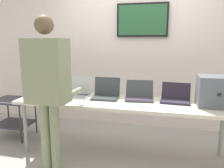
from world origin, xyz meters
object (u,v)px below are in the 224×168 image
(laptop_station_4, at_px, (175,98))
(coffee_mug, at_px, (58,99))
(equipment_box, at_px, (216,91))
(laptop_station_3, at_px, (139,95))
(person, at_px, (48,82))
(laptop_station_2, at_px, (106,93))
(storage_cart, at_px, (13,112))
(workbench, at_px, (122,105))
(laptop_station_0, at_px, (48,90))
(laptop_station_1, at_px, (77,91))

(laptop_station_4, xyz_separation_m, coffee_mug, (-1.44, -0.38, -0.01))
(equipment_box, relative_size, coffee_mug, 4.57)
(laptop_station_3, relative_size, laptop_station_4, 1.04)
(laptop_station_4, xyz_separation_m, person, (-1.36, -0.75, 0.28))
(laptop_station_2, height_order, storage_cart, laptop_station_2)
(workbench, distance_m, person, 1.01)
(workbench, xyz_separation_m, laptop_station_0, (-1.14, 0.13, 0.11))
(laptop_station_1, bearing_deg, person, -91.27)
(laptop_station_1, distance_m, laptop_station_3, 0.88)
(laptop_station_0, xyz_separation_m, storage_cart, (-0.64, 0.03, -0.40))
(laptop_station_1, relative_size, storage_cart, 0.62)
(laptop_station_1, bearing_deg, coffee_mug, -104.91)
(workbench, distance_m, laptop_station_0, 1.15)
(storage_cart, bearing_deg, workbench, -5.21)
(laptop_station_3, distance_m, person, 1.21)
(workbench, relative_size, person, 1.56)
(equipment_box, distance_m, laptop_station_2, 1.37)
(equipment_box, xyz_separation_m, laptop_station_4, (-0.45, 0.10, -0.13))
(workbench, distance_m, laptop_station_4, 0.69)
(workbench, height_order, laptop_station_4, laptop_station_4)
(coffee_mug, bearing_deg, workbench, 17.90)
(laptop_station_0, bearing_deg, storage_cart, 177.53)
(workbench, xyz_separation_m, laptop_station_1, (-0.68, 0.12, 0.11))
(laptop_station_1, relative_size, laptop_station_3, 0.96)
(equipment_box, xyz_separation_m, person, (-1.81, -0.66, 0.15))
(equipment_box, height_order, laptop_station_2, equipment_box)
(laptop_station_2, distance_m, coffee_mug, 0.64)
(coffee_mug, bearing_deg, laptop_station_0, 133.29)
(laptop_station_1, bearing_deg, storage_cart, 177.73)
(workbench, relative_size, coffee_mug, 30.17)
(coffee_mug, xyz_separation_m, storage_cart, (-1.00, 0.41, -0.39))
(person, relative_size, storage_cart, 2.89)
(equipment_box, distance_m, laptop_station_3, 0.93)
(laptop_station_1, xyz_separation_m, coffee_mug, (-0.10, -0.37, -0.02))
(laptop_station_3, bearing_deg, laptop_station_4, -1.79)
(laptop_station_3, bearing_deg, coffee_mug, -158.00)
(laptop_station_1, height_order, coffee_mug, laptop_station_1)
(workbench, distance_m, laptop_station_2, 0.29)
(laptop_station_2, distance_m, laptop_station_3, 0.45)
(equipment_box, distance_m, laptop_station_0, 2.26)
(laptop_station_1, bearing_deg, laptop_station_3, 1.81)
(workbench, relative_size, laptop_station_0, 7.79)
(equipment_box, relative_size, laptop_station_1, 1.10)
(laptop_station_2, relative_size, laptop_station_4, 0.95)
(laptop_station_0, xyz_separation_m, coffee_mug, (0.36, -0.38, -0.01))
(laptop_station_0, height_order, storage_cart, laptop_station_0)
(laptop_station_3, xyz_separation_m, coffee_mug, (-0.98, -0.40, -0.01))
(laptop_station_3, distance_m, laptop_station_4, 0.46)
(laptop_station_3, height_order, coffee_mug, laptop_station_3)
(laptop_station_0, height_order, laptop_station_2, laptop_station_2)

